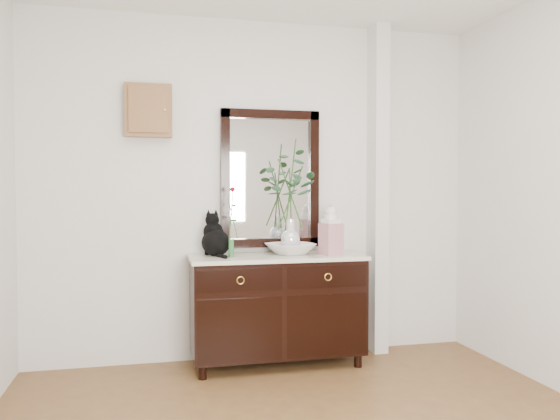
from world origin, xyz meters
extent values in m
cube|color=silver|center=(0.00, 1.98, 1.35)|extent=(3.60, 0.04, 2.70)
cube|color=silver|center=(1.00, 1.90, 1.35)|extent=(0.12, 0.20, 2.70)
cube|color=black|center=(0.10, 1.73, 0.46)|extent=(1.30, 0.50, 0.82)
cube|color=silver|center=(0.10, 1.73, 0.83)|extent=(1.33, 0.52, 0.03)
cube|color=black|center=(0.10, 1.97, 1.44)|extent=(0.80, 0.06, 1.10)
cube|color=white|center=(0.10, 1.98, 1.44)|extent=(0.66, 0.01, 0.96)
cube|color=brown|center=(-0.85, 1.94, 1.95)|extent=(0.35, 0.10, 0.40)
imported|color=silver|center=(0.21, 1.76, 0.89)|extent=(0.46, 0.46, 0.09)
camera|label=1|loc=(-0.84, -2.32, 1.34)|focal=35.00mm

